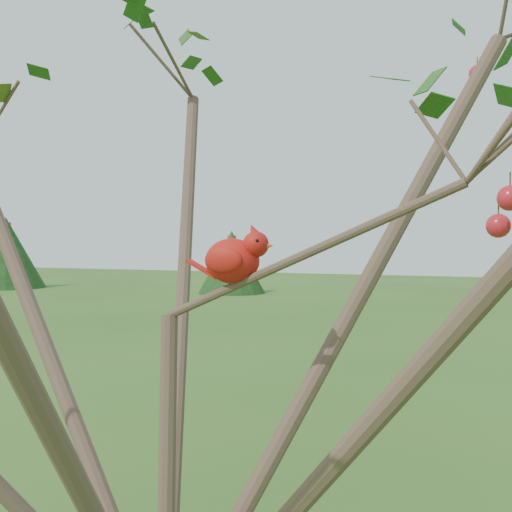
% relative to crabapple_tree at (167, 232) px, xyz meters
% --- Properties ---
extents(crabapple_tree, '(2.35, 2.05, 2.95)m').
position_rel_crabapple_tree_xyz_m(crabapple_tree, '(0.00, 0.00, 0.00)').
color(crabapple_tree, '#443124').
rests_on(crabapple_tree, ground).
extents(cardinal, '(0.19, 0.10, 0.13)m').
position_rel_crabapple_tree_xyz_m(cardinal, '(0.09, 0.11, -0.05)').
color(cardinal, red).
rests_on(cardinal, ground).
extents(distant_trees, '(44.80, 11.55, 3.29)m').
position_rel_crabapple_tree_xyz_m(distant_trees, '(-6.43, 23.69, -0.64)').
color(distant_trees, '#443124').
rests_on(distant_trees, ground).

